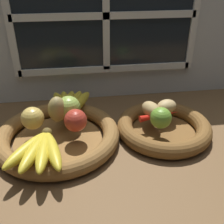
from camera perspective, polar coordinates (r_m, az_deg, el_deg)
ground_plane at (r=81.91cm, az=1.32°, el=-6.27°), size 140.00×90.00×3.00cm
back_wall at (r=97.63cm, az=-1.47°, el=18.61°), size 140.00×4.60×55.00cm
fruit_bowl_left at (r=79.53cm, az=-11.66°, el=-4.94°), size 36.37×36.37×4.76cm
fruit_bowl_right at (r=83.28cm, az=11.10°, el=-3.14°), size 28.99×28.99×4.76cm
apple_green_back at (r=80.75cm, az=-9.38°, el=0.98°), size 7.15×7.15×7.15cm
apple_golden_left at (r=78.10cm, az=-16.88°, el=-1.30°), size 6.53×6.53×6.53cm
apple_red_right at (r=74.42cm, az=-7.92°, el=-1.83°), size 6.53×6.53×6.53cm
pear_brown at (r=79.42cm, az=-11.81°, el=0.58°), size 7.55×7.67×8.03cm
banana_bunch_front at (r=67.78cm, az=-15.46°, el=-7.94°), size 15.56×17.66×3.25cm
banana_bunch_back at (r=87.28cm, az=-9.14°, el=1.88°), size 14.80×18.29×3.33cm
potato_back at (r=85.05cm, az=11.77°, el=1.21°), size 8.07×7.06×4.32cm
potato_oblong at (r=82.03cm, az=8.49°, el=0.54°), size 6.89×8.71×4.62cm
lime_near at (r=76.52cm, az=10.57°, el=-1.25°), size 6.24×6.24×6.24cm
chili_pepper at (r=81.93cm, az=10.27°, el=-0.72°), size 13.36×4.62×2.00cm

